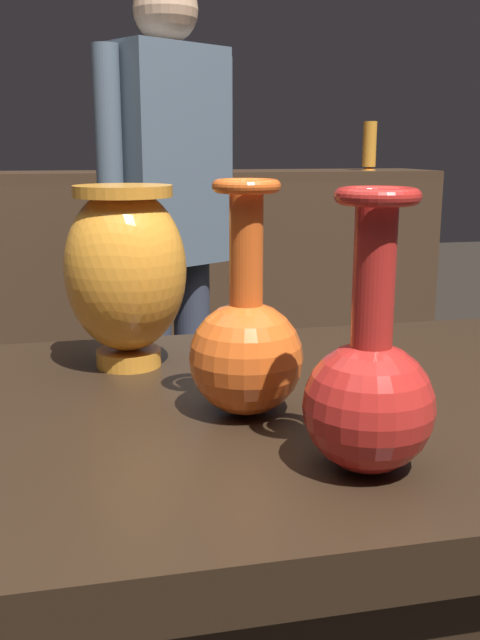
{
  "coord_description": "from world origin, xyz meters",
  "views": [
    {
      "loc": [
        -0.16,
        -0.76,
        1.08
      ],
      "look_at": [
        0.0,
        -0.01,
        0.9
      ],
      "focal_mm": 40.7,
      "sensor_mm": 36.0,
      "label": 1
    }
  ],
  "objects_px": {
    "vase_centerpiece": "(246,344)",
    "vase_left_accent": "(369,387)",
    "visitor_center_back": "(170,215)",
    "shelf_vase_center": "(117,151)",
    "shelf_vase_far_right": "(369,146)",
    "vase_tall_behind": "(126,269)"
  },
  "relations": [
    {
      "from": "vase_centerpiece",
      "to": "visitor_center_back",
      "type": "height_order",
      "value": "visitor_center_back"
    },
    {
      "from": "vase_tall_behind",
      "to": "visitor_center_back",
      "type": "bearing_deg",
      "value": 80.13
    },
    {
      "from": "vase_centerpiece",
      "to": "vase_left_accent",
      "type": "distance_m",
      "value": 0.18
    },
    {
      "from": "vase_centerpiece",
      "to": "shelf_vase_center",
      "type": "relative_size",
      "value": 0.99
    },
    {
      "from": "shelf_vase_far_right",
      "to": "visitor_center_back",
      "type": "xyz_separation_m",
      "value": [
        -0.95,
        -0.84,
        -0.19
      ]
    },
    {
      "from": "shelf_vase_far_right",
      "to": "vase_tall_behind",
      "type": "bearing_deg",
      "value": -119.9
    },
    {
      "from": "vase_left_accent",
      "to": "visitor_center_back",
      "type": "xyz_separation_m",
      "value": [
        0.01,
        1.52,
        0.02
      ]
    },
    {
      "from": "vase_left_accent",
      "to": "shelf_vase_far_right",
      "type": "xyz_separation_m",
      "value": [
        0.96,
        2.36,
        0.21
      ]
    },
    {
      "from": "vase_left_accent",
      "to": "visitor_center_back",
      "type": "relative_size",
      "value": 0.16
    },
    {
      "from": "vase_left_accent",
      "to": "shelf_vase_center",
      "type": "relative_size",
      "value": 0.99
    },
    {
      "from": "shelf_vase_center",
      "to": "visitor_center_back",
      "type": "height_order",
      "value": "visitor_center_back"
    },
    {
      "from": "visitor_center_back",
      "to": "vase_tall_behind",
      "type": "bearing_deg",
      "value": 48.33
    },
    {
      "from": "vase_centerpiece",
      "to": "vase_tall_behind",
      "type": "xyz_separation_m",
      "value": [
        -0.11,
        0.2,
        0.05
      ]
    },
    {
      "from": "vase_centerpiece",
      "to": "visitor_center_back",
      "type": "bearing_deg",
      "value": 86.28
    },
    {
      "from": "shelf_vase_far_right",
      "to": "shelf_vase_center",
      "type": "bearing_deg",
      "value": 176.42
    },
    {
      "from": "visitor_center_back",
      "to": "shelf_vase_center",
      "type": "bearing_deg",
      "value": -115.84
    },
    {
      "from": "vase_tall_behind",
      "to": "shelf_vase_center",
      "type": "bearing_deg",
      "value": 87.07
    },
    {
      "from": "visitor_center_back",
      "to": "vase_centerpiece",
      "type": "bearing_deg",
      "value": 54.49
    },
    {
      "from": "shelf_vase_far_right",
      "to": "vase_centerpiece",
      "type": "bearing_deg",
      "value": -115.2
    },
    {
      "from": "shelf_vase_center",
      "to": "visitor_center_back",
      "type": "bearing_deg",
      "value": -84.04
    },
    {
      "from": "shelf_vase_center",
      "to": "visitor_center_back",
      "type": "xyz_separation_m",
      "value": [
        0.09,
        -0.91,
        -0.17
      ]
    },
    {
      "from": "vase_left_accent",
      "to": "shelf_vase_center",
      "type": "xyz_separation_m",
      "value": [
        -0.08,
        2.42,
        0.19
      ]
    }
  ]
}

